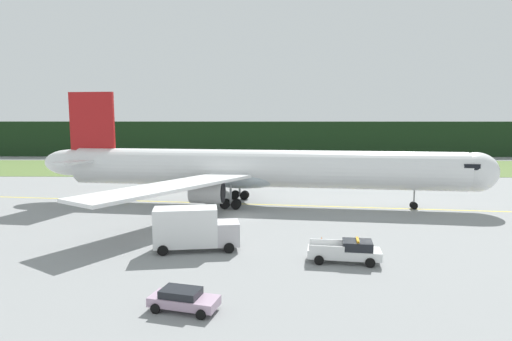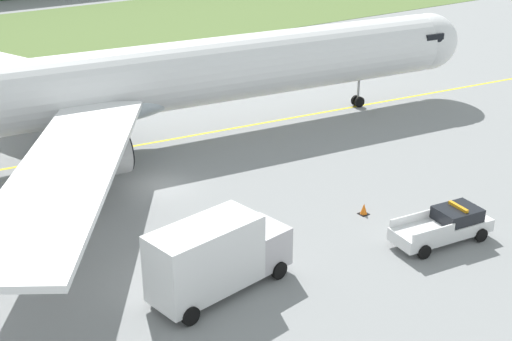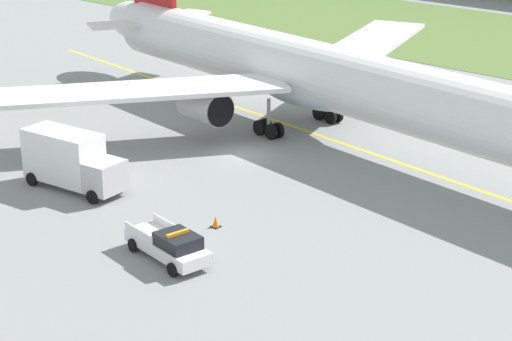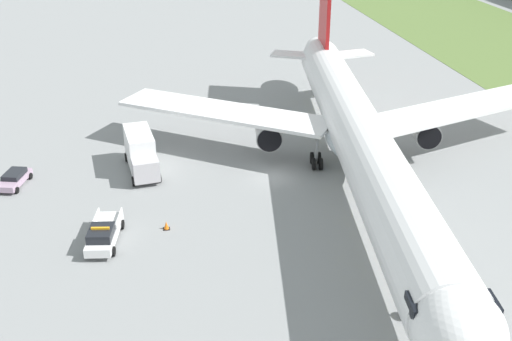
# 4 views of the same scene
# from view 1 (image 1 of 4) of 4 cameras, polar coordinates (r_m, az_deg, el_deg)

# --- Properties ---
(ground) EXTENTS (320.00, 320.00, 0.00)m
(ground) POSITION_cam_1_polar(r_m,az_deg,el_deg) (49.86, -2.03, -6.23)
(ground) COLOR gray
(grass_verge) EXTENTS (320.00, 31.00, 0.04)m
(grass_verge) POSITION_cam_1_polar(r_m,az_deg,el_deg) (97.85, -0.63, 0.41)
(grass_verge) COLOR #556E35
(grass_verge) RESTS_ON ground
(distant_tree_line) EXTENTS (288.00, 4.78, 10.13)m
(distant_tree_line) POSITION_cam_1_polar(r_m,az_deg,el_deg) (126.38, -0.31, 4.24)
(distant_tree_line) COLOR black
(distant_tree_line) RESTS_ON ground
(taxiway_centerline_main) EXTENTS (80.69, 10.77, 0.01)m
(taxiway_centerline_main) POSITION_cam_1_polar(r_m,az_deg,el_deg) (56.88, 0.77, -4.54)
(taxiway_centerline_main) COLOR yellow
(taxiway_centerline_main) RESTS_ON ground
(airliner) EXTENTS (59.87, 46.36, 14.89)m
(airliner) POSITION_cam_1_polar(r_m,az_deg,el_deg) (56.22, -0.05, 0.20)
(airliner) COLOR white
(airliner) RESTS_ON ground
(ops_pickup_truck) EXTENTS (5.96, 2.87, 1.94)m
(ops_pickup_truck) POSITION_cam_1_polar(r_m,az_deg,el_deg) (35.52, 12.00, -10.44)
(ops_pickup_truck) COLOR silver
(ops_pickup_truck) RESTS_ON ground
(catering_truck) EXTENTS (7.56, 3.53, 3.93)m
(catering_truck) POSITION_cam_1_polar(r_m,az_deg,el_deg) (37.81, -8.34, -7.59)
(catering_truck) COLOR #B9B5B9
(catering_truck) RESTS_ON ground
(staff_car) EXTENTS (4.44, 2.75, 1.30)m
(staff_car) POSITION_cam_1_polar(r_m,az_deg,el_deg) (27.18, -9.66, -16.48)
(staff_car) COLOR #AC8FA7
(staff_car) RESTS_ON ground
(apron_cone) EXTENTS (0.54, 0.54, 0.68)m
(apron_cone) POSITION_cam_1_polar(r_m,az_deg,el_deg) (40.00, 8.70, -9.21)
(apron_cone) COLOR black
(apron_cone) RESTS_ON ground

